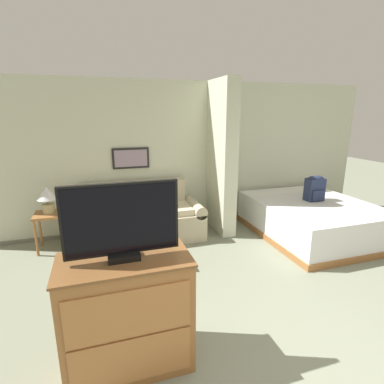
{
  "coord_description": "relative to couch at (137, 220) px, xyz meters",
  "views": [
    {
      "loc": [
        -1.58,
        -1.33,
        2.06
      ],
      "look_at": [
        -0.42,
        2.29,
        1.05
      ],
      "focal_mm": 28.0,
      "sensor_mm": 36.0,
      "label": 1
    }
  ],
  "objects": [
    {
      "name": "wall_back",
      "position": [
        1.03,
        0.48,
        0.96
      ],
      "size": [
        7.24,
        0.16,
        2.6
      ],
      "color": "beige",
      "rests_on": "ground_plane"
    },
    {
      "name": "wall_partition_pillar",
      "position": [
        1.5,
        0.0,
        0.96
      ],
      "size": [
        0.24,
        0.83,
        2.6
      ],
      "color": "beige",
      "rests_on": "ground_plane"
    },
    {
      "name": "couch",
      "position": [
        0.0,
        0.0,
        0.0
      ],
      "size": [
        2.18,
        0.84,
        0.94
      ],
      "color": "#B7AD8E",
      "rests_on": "ground_plane"
    },
    {
      "name": "coffee_table",
      "position": [
        -0.09,
        -0.96,
        0.05
      ],
      "size": [
        0.77,
        0.48,
        0.43
      ],
      "color": "#996033",
      "rests_on": "ground_plane"
    },
    {
      "name": "side_table",
      "position": [
        -1.3,
        0.01,
        0.15
      ],
      "size": [
        0.44,
        0.44,
        0.59
      ],
      "color": "#996033",
      "rests_on": "ground_plane"
    },
    {
      "name": "table_lamp",
      "position": [
        -1.3,
        0.01,
        0.51
      ],
      "size": [
        0.29,
        0.29,
        0.41
      ],
      "color": "tan",
      "rests_on": "side_table"
    },
    {
      "name": "tv_dresser",
      "position": [
        -0.41,
        -2.6,
        0.15
      ],
      "size": [
        1.02,
        0.53,
        0.98
      ],
      "color": "#996033",
      "rests_on": "ground_plane"
    },
    {
      "name": "tv",
      "position": [
        -0.41,
        -2.6,
        0.94
      ],
      "size": [
        0.85,
        0.16,
        0.6
      ],
      "color": "black",
      "rests_on": "tv_dresser"
    },
    {
      "name": "bed",
      "position": [
        2.91,
        -0.7,
        -0.04
      ],
      "size": [
        1.8,
        2.16,
        0.59
      ],
      "color": "#996033",
      "rests_on": "ground_plane"
    },
    {
      "name": "backpack",
      "position": [
        2.98,
        -0.63,
        0.48
      ],
      "size": [
        0.31,
        0.22,
        0.44
      ],
      "color": "#232D4C",
      "rests_on": "bed"
    }
  ]
}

